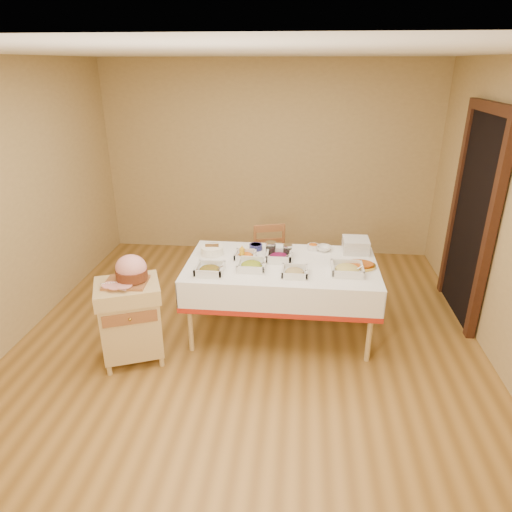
{
  "coord_description": "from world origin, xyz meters",
  "views": [
    {
      "loc": [
        0.46,
        -3.7,
        2.53
      ],
      "look_at": [
        0.06,
        0.2,
        0.87
      ],
      "focal_mm": 32.0,
      "sensor_mm": 36.0,
      "label": 1
    }
  ],
  "objects": [
    {
      "name": "small_bowl_mid",
      "position": [
        0.02,
        0.62,
        0.79
      ],
      "size": [
        0.13,
        0.13,
        0.06
      ],
      "color": "navy",
      "rests_on": "dining_table"
    },
    {
      "name": "bread_basket",
      "position": [
        -0.4,
        0.45,
        0.8
      ],
      "size": [
        0.22,
        0.22,
        0.1
      ],
      "color": "white",
      "rests_on": "dining_table"
    },
    {
      "name": "bowl_white_imported",
      "position": [
        0.25,
        0.59,
        0.78
      ],
      "size": [
        0.17,
        0.17,
        0.04
      ],
      "primitive_type": "imported",
      "rotation": [
        0.0,
        0.0,
        -0.13
      ],
      "color": "silver",
      "rests_on": "dining_table"
    },
    {
      "name": "brass_platter",
      "position": [
        1.03,
        0.28,
        0.78
      ],
      "size": [
        0.31,
        0.23,
        0.04
      ],
      "color": "gold",
      "rests_on": "dining_table"
    },
    {
      "name": "plate_stack",
      "position": [
        1.03,
        0.66,
        0.83
      ],
      "size": [
        0.26,
        0.26,
        0.14
      ],
      "color": "silver",
      "rests_on": "dining_table"
    },
    {
      "name": "serving_dish_c",
      "position": [
        0.43,
        0.05,
        0.79
      ],
      "size": [
        0.23,
        0.23,
        0.09
      ],
      "color": "silver",
      "rests_on": "dining_table"
    },
    {
      "name": "preserve_jar_left",
      "position": [
        0.18,
        0.49,
        0.82
      ],
      "size": [
        0.11,
        0.11,
        0.14
      ],
      "color": "silver",
      "rests_on": "dining_table"
    },
    {
      "name": "preserve_jar_right",
      "position": [
        0.35,
        0.48,
        0.81
      ],
      "size": [
        0.09,
        0.09,
        0.12
      ],
      "color": "silver",
      "rests_on": "dining_table"
    },
    {
      "name": "dining_table",
      "position": [
        0.3,
        0.3,
        0.6
      ],
      "size": [
        1.82,
        1.02,
        0.76
      ],
      "color": "tan",
      "rests_on": "ground"
    },
    {
      "name": "butcher_cart",
      "position": [
        -1.01,
        -0.3,
        0.44
      ],
      "size": [
        0.68,
        0.63,
        0.77
      ],
      "color": "tan",
      "rests_on": "ground"
    },
    {
      "name": "serving_dish_f",
      "position": [
        0.27,
        0.37,
        0.8
      ],
      "size": [
        0.26,
        0.24,
        0.12
      ],
      "color": "silver",
      "rests_on": "dining_table"
    },
    {
      "name": "doorway",
      "position": [
        2.2,
        0.9,
        1.11
      ],
      "size": [
        0.09,
        1.1,
        2.2
      ],
      "color": "black",
      "rests_on": "ground"
    },
    {
      "name": "serving_dish_d",
      "position": [
        0.9,
        0.15,
        0.8
      ],
      "size": [
        0.29,
        0.29,
        0.11
      ],
      "color": "silver",
      "rests_on": "dining_table"
    },
    {
      "name": "bowl_small_imported",
      "position": [
        0.71,
        0.66,
        0.78
      ],
      "size": [
        0.19,
        0.19,
        0.05
      ],
      "primitive_type": "imported",
      "rotation": [
        0.0,
        0.0,
        -0.24
      ],
      "color": "silver",
      "rests_on": "dining_table"
    },
    {
      "name": "serving_dish_e",
      "position": [
        -0.06,
        0.38,
        0.79
      ],
      "size": [
        0.21,
        0.2,
        0.1
      ],
      "color": "silver",
      "rests_on": "dining_table"
    },
    {
      "name": "small_bowl_right",
      "position": [
        0.6,
        0.67,
        0.79
      ],
      "size": [
        0.11,
        0.11,
        0.06
      ],
      "color": "silver",
      "rests_on": "dining_table"
    },
    {
      "name": "room_shell",
      "position": [
        0.0,
        0.0,
        1.3
      ],
      "size": [
        5.0,
        5.0,
        5.0
      ],
      "color": "olive",
      "rests_on": "ground"
    },
    {
      "name": "dining_chair",
      "position": [
        0.16,
        1.0,
        0.44
      ],
      "size": [
        0.47,
        0.46,
        0.86
      ],
      "color": "#945A30",
      "rests_on": "ground"
    },
    {
      "name": "ham_on_board",
      "position": [
        -0.97,
        -0.27,
        0.88
      ],
      "size": [
        0.38,
        0.36,
        0.25
      ],
      "color": "#945A30",
      "rests_on": "butcher_cart"
    },
    {
      "name": "mustard_bottle",
      "position": [
        -0.09,
        0.33,
        0.83
      ],
      "size": [
        0.05,
        0.05,
        0.16
      ],
      "color": "gold",
      "rests_on": "dining_table"
    },
    {
      "name": "serving_dish_a",
      "position": [
        -0.34,
        0.01,
        0.8
      ],
      "size": [
        0.26,
        0.25,
        0.11
      ],
      "color": "silver",
      "rests_on": "dining_table"
    },
    {
      "name": "serving_dish_b",
      "position": [
        0.03,
        0.15,
        0.79
      ],
      "size": [
        0.26,
        0.26,
        0.11
      ],
      "color": "silver",
      "rests_on": "dining_table"
    },
    {
      "name": "small_bowl_left",
      "position": [
        -0.42,
        0.57,
        0.79
      ],
      "size": [
        0.13,
        0.13,
        0.06
      ],
      "color": "silver",
      "rests_on": "dining_table"
    }
  ]
}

